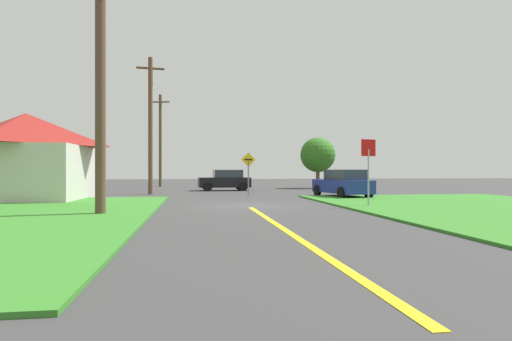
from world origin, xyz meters
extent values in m
plane|color=#393939|center=(0.00, 0.00, 0.00)|extent=(120.00, 120.00, 0.00)
cube|color=yellow|center=(0.00, -8.00, 0.01)|extent=(0.20, 14.00, 0.01)
cylinder|color=#9EA0A8|center=(5.00, -1.51, 1.23)|extent=(0.07, 0.07, 2.47)
cube|color=red|center=(5.00, -1.51, 2.54)|extent=(0.70, 0.21, 0.71)
cube|color=black|center=(-0.01, 14.59, 0.64)|extent=(4.08, 2.05, 0.76)
cube|color=#2D3842|center=(0.26, 14.61, 1.32)|extent=(2.28, 1.73, 0.60)
cylinder|color=black|center=(-1.31, 13.62, 0.34)|extent=(0.69, 0.26, 0.68)
cylinder|color=black|center=(-1.42, 15.41, 0.34)|extent=(0.69, 0.26, 0.68)
cylinder|color=black|center=(1.39, 13.77, 0.34)|extent=(0.69, 0.26, 0.68)
cylinder|color=black|center=(1.29, 15.56, 0.34)|extent=(0.69, 0.26, 0.68)
cube|color=navy|center=(6.29, 5.42, 0.64)|extent=(2.48, 4.66, 0.76)
cube|color=#2D3842|center=(6.36, 5.03, 1.32)|extent=(1.94, 2.66, 0.60)
cylinder|color=black|center=(5.19, 6.76, 0.34)|extent=(0.33, 0.71, 0.68)
cylinder|color=black|center=(6.90, 7.05, 0.34)|extent=(0.33, 0.71, 0.68)
cylinder|color=black|center=(5.69, 3.80, 0.34)|extent=(0.33, 0.71, 0.68)
cylinder|color=black|center=(7.40, 4.09, 0.34)|extent=(0.33, 0.71, 0.68)
cylinder|color=brown|center=(-5.60, -3.31, 4.65)|extent=(0.36, 0.36, 9.29)
cylinder|color=brown|center=(-5.20, 9.95, 4.50)|extent=(0.29, 0.29, 9.00)
cube|color=brown|center=(-5.20, 9.95, 8.28)|extent=(1.80, 0.36, 0.12)
cylinder|color=brown|center=(-5.57, 23.20, 4.44)|extent=(0.28, 0.28, 8.88)
cube|color=brown|center=(-5.57, 23.20, 8.17)|extent=(1.79, 0.49, 0.12)
cylinder|color=slate|center=(1.02, 7.76, 1.13)|extent=(0.08, 0.08, 2.25)
cube|color=yellow|center=(1.02, 7.76, 2.25)|extent=(0.89, 0.20, 0.91)
cube|color=black|center=(1.02, 7.76, 2.25)|extent=(0.45, 0.12, 0.10)
cylinder|color=brown|center=(8.48, 17.75, 0.86)|extent=(0.32, 0.32, 1.72)
sphere|color=#2E691C|center=(8.48, 17.75, 2.96)|extent=(3.08, 3.08, 3.08)
cube|color=beige|center=(-11.34, 5.74, 1.44)|extent=(6.42, 7.32, 2.87)
pyramid|color=maroon|center=(-11.34, 5.74, 3.76)|extent=(6.42, 7.32, 1.79)
camera|label=1|loc=(-2.38, -18.82, 1.57)|focal=30.00mm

